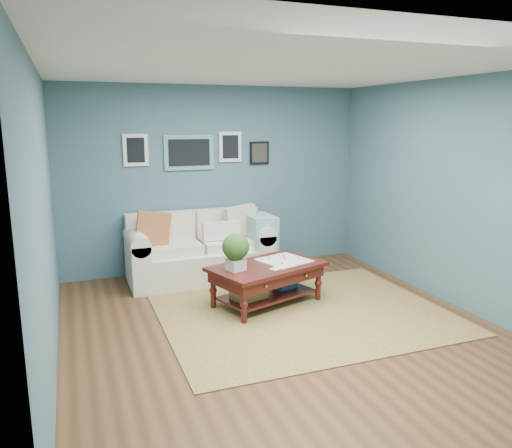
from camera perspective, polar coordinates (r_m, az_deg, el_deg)
name	(u,v)px	position (r m, az deg, el deg)	size (l,w,h in m)	color
room_shell	(280,204)	(5.15, 2.77, 2.34)	(5.00, 5.02, 2.70)	brown
area_rug	(303,313)	(5.91, 5.41, -10.08)	(3.22, 2.57, 0.01)	brown
loveseat	(205,249)	(7.08, -5.84, -2.86)	(2.02, 0.92, 1.04)	#F0E4CE
coffee_table	(262,272)	(6.00, 0.68, -5.56)	(1.52, 1.16, 0.94)	black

